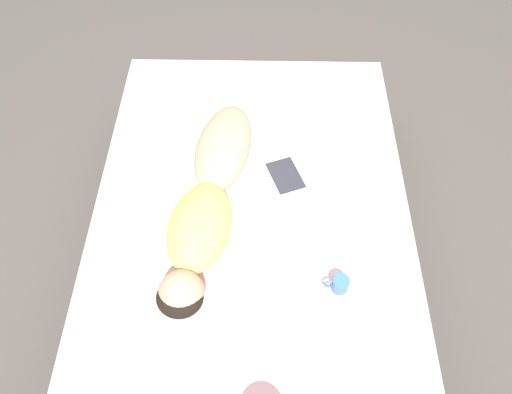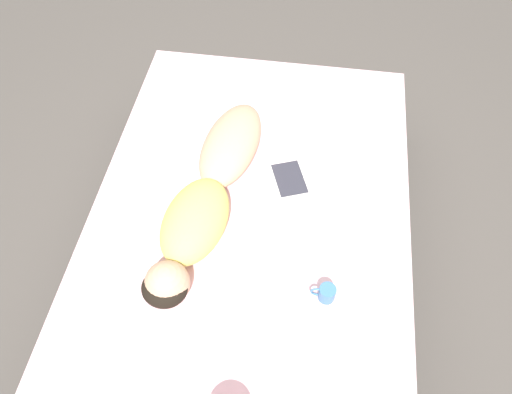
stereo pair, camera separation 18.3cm
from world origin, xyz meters
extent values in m
plane|color=#4C4742|center=(0.00, 0.00, 0.00)|extent=(12.00, 12.00, 0.00)
cube|color=#383333|center=(0.00, 0.00, 0.18)|extent=(1.63, 2.34, 0.36)
cube|color=beige|center=(0.00, 0.00, 0.45)|extent=(1.57, 2.28, 0.18)
ellipsoid|color=tan|center=(0.15, -0.33, 0.63)|extent=(0.37, 0.63, 0.18)
ellipsoid|color=#D1C660|center=(0.23, 0.17, 0.65)|extent=(0.36, 0.53, 0.21)
ellipsoid|color=black|center=(0.29, 0.52, 0.65)|extent=(0.23, 0.22, 0.11)
sphere|color=tan|center=(0.28, 0.50, 0.64)|extent=(0.20, 0.20, 0.20)
cube|color=silver|center=(-0.38, -0.30, 0.55)|extent=(0.32, 0.37, 0.01)
cube|color=silver|center=(-0.17, -0.21, 0.55)|extent=(0.32, 0.37, 0.01)
cube|color=#2D2D38|center=(-0.17, -0.21, 0.55)|extent=(0.22, 0.26, 0.00)
cylinder|color=teal|center=(-0.40, 0.42, 0.58)|extent=(0.07, 0.07, 0.08)
cylinder|color=black|center=(-0.40, 0.42, 0.62)|extent=(0.06, 0.06, 0.00)
torus|color=teal|center=(-0.36, 0.42, 0.58)|extent=(0.06, 0.01, 0.06)
camera|label=1|loc=(-0.05, 1.40, 2.60)|focal=35.00mm
camera|label=2|loc=(-0.23, 1.39, 2.60)|focal=35.00mm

